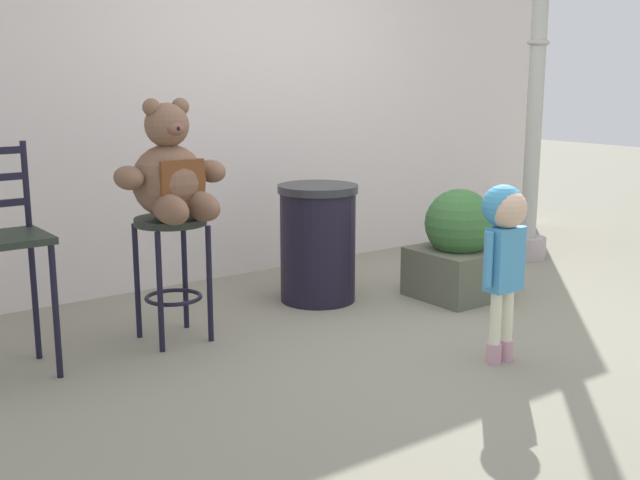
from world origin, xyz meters
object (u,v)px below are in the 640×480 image
child_walking (504,235)px  teddy_bear (171,176)px  bar_stool_with_teddy (172,252)px  planter_with_shrub (458,248)px  lamppost (535,111)px  bar_chair_empty (4,249)px  trash_bin (318,243)px

child_walking → teddy_bear: bearing=-87.0°
bar_stool_with_teddy → planter_with_shrub: (1.96, -0.34, -0.17)m
lamppost → planter_with_shrub: size_ratio=4.05×
lamppost → bar_chair_empty: size_ratio=2.59×
bar_chair_empty → planter_with_shrub: size_ratio=1.57×
teddy_bear → bar_chair_empty: teddy_bear is taller
bar_stool_with_teddy → child_walking: 1.83m
bar_chair_empty → teddy_bear: bearing=-2.6°
child_walking → trash_bin: (-0.09, 1.51, -0.29)m
lamppost → teddy_bear: bearing=-177.3°
bar_stool_with_teddy → teddy_bear: size_ratio=1.08×
teddy_bear → planter_with_shrub: size_ratio=0.89×
bar_stool_with_teddy → bar_chair_empty: (-0.90, 0.01, 0.14)m
teddy_bear → planter_with_shrub: teddy_bear is taller
trash_bin → lamppost: 2.28m
bar_stool_with_teddy → lamppost: 3.34m
trash_bin → planter_with_shrub: bearing=-31.5°
teddy_bear → child_walking: size_ratio=0.70×
teddy_bear → trash_bin: size_ratio=0.84×
planter_with_shrub → child_walking: bearing=-126.0°
child_walking → trash_bin: child_walking is taller
teddy_bear → bar_stool_with_teddy: bearing=90.0°
lamppost → bar_stool_with_teddy: bearing=-177.9°
teddy_bear → trash_bin: teddy_bear is taller
bar_stool_with_teddy → bar_chair_empty: 0.91m
bar_stool_with_teddy → child_walking: bearing=-47.8°
trash_bin → teddy_bear: bearing=-170.5°
teddy_bear → lamppost: bearing=2.7°
lamppost → planter_with_shrub: (-1.31, -0.46, -0.87)m
trash_bin → planter_with_shrub: 0.96m
child_walking → trash_bin: size_ratio=1.21×
bar_chair_empty → planter_with_shrub: bearing=-7.0°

